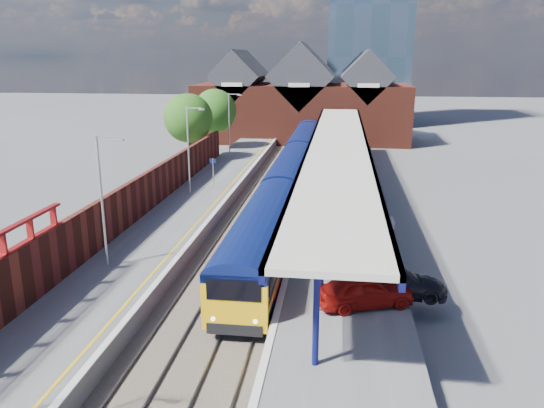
{
  "coord_description": "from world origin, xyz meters",
  "views": [
    {
      "loc": [
        5.64,
        -19.08,
        11.81
      ],
      "look_at": [
        1.39,
        13.67,
        2.6
      ],
      "focal_mm": 35.0,
      "sensor_mm": 36.0,
      "label": 1
    }
  ],
  "objects_px": {
    "lamp_post_c": "(190,144)",
    "lamp_post_d": "(230,121)",
    "platform_sign": "(213,168)",
    "parked_car_dark": "(397,282)",
    "parked_car_red": "(364,290)",
    "lamp_post_b": "(104,194)",
    "parked_car_silver": "(362,219)",
    "train": "(298,156)",
    "parked_car_blue": "(353,181)"
  },
  "relations": [
    {
      "from": "lamp_post_b",
      "to": "lamp_post_d",
      "type": "relative_size",
      "value": 1.0
    },
    {
      "from": "lamp_post_c",
      "to": "parked_car_blue",
      "type": "xyz_separation_m",
      "value": [
        13.15,
        3.09,
        -3.36
      ]
    },
    {
      "from": "parked_car_red",
      "to": "lamp_post_d",
      "type": "bearing_deg",
      "value": 0.81
    },
    {
      "from": "train",
      "to": "parked_car_blue",
      "type": "height_order",
      "value": "train"
    },
    {
      "from": "lamp_post_b",
      "to": "parked_car_red",
      "type": "bearing_deg",
      "value": -12.61
    },
    {
      "from": "lamp_post_b",
      "to": "platform_sign",
      "type": "xyz_separation_m",
      "value": [
        1.36,
        18.0,
        -2.3
      ]
    },
    {
      "from": "lamp_post_d",
      "to": "platform_sign",
      "type": "relative_size",
      "value": 2.8
    },
    {
      "from": "lamp_post_b",
      "to": "lamp_post_d",
      "type": "height_order",
      "value": "same"
    },
    {
      "from": "parked_car_silver",
      "to": "parked_car_blue",
      "type": "xyz_separation_m",
      "value": [
        -0.39,
        11.01,
        -0.06
      ]
    },
    {
      "from": "lamp_post_d",
      "to": "parked_car_blue",
      "type": "distance_m",
      "value": 18.73
    },
    {
      "from": "platform_sign",
      "to": "parked_car_red",
      "type": "distance_m",
      "value": 24.15
    },
    {
      "from": "lamp_post_b",
      "to": "lamp_post_c",
      "type": "xyz_separation_m",
      "value": [
        0.0,
        16.0,
        0.0
      ]
    },
    {
      "from": "platform_sign",
      "to": "parked_car_dark",
      "type": "relative_size",
      "value": 0.55
    },
    {
      "from": "parked_car_dark",
      "to": "parked_car_red",
      "type": "bearing_deg",
      "value": 130.03
    },
    {
      "from": "train",
      "to": "platform_sign",
      "type": "height_order",
      "value": "platform_sign"
    },
    {
      "from": "parked_car_silver",
      "to": "lamp_post_d",
      "type": "bearing_deg",
      "value": 41.88
    },
    {
      "from": "lamp_post_b",
      "to": "parked_car_silver",
      "type": "distance_m",
      "value": 16.11
    },
    {
      "from": "train",
      "to": "lamp_post_b",
      "type": "relative_size",
      "value": 9.42
    },
    {
      "from": "platform_sign",
      "to": "lamp_post_d",
      "type": "bearing_deg",
      "value": 95.56
    },
    {
      "from": "lamp_post_c",
      "to": "platform_sign",
      "type": "distance_m",
      "value": 3.34
    },
    {
      "from": "train",
      "to": "lamp_post_c",
      "type": "distance_m",
      "value": 14.11
    },
    {
      "from": "lamp_post_d",
      "to": "platform_sign",
      "type": "bearing_deg",
      "value": -84.44
    },
    {
      "from": "lamp_post_d",
      "to": "train",
      "type": "bearing_deg",
      "value": -30.52
    },
    {
      "from": "parked_car_red",
      "to": "parked_car_dark",
      "type": "relative_size",
      "value": 0.96
    },
    {
      "from": "lamp_post_d",
      "to": "parked_car_dark",
      "type": "height_order",
      "value": "lamp_post_d"
    },
    {
      "from": "lamp_post_b",
      "to": "lamp_post_d",
      "type": "distance_m",
      "value": 32.0
    },
    {
      "from": "platform_sign",
      "to": "lamp_post_c",
      "type": "bearing_deg",
      "value": -124.26
    },
    {
      "from": "platform_sign",
      "to": "parked_car_dark",
      "type": "xyz_separation_m",
      "value": [
        13.5,
        -19.7,
        -1.03
      ]
    },
    {
      "from": "lamp_post_b",
      "to": "parked_car_dark",
      "type": "distance_m",
      "value": 15.33
    },
    {
      "from": "parked_car_silver",
      "to": "train",
      "type": "bearing_deg",
      "value": 28.78
    },
    {
      "from": "lamp_post_c",
      "to": "parked_car_blue",
      "type": "bearing_deg",
      "value": 13.24
    },
    {
      "from": "lamp_post_d",
      "to": "parked_car_red",
      "type": "height_order",
      "value": "lamp_post_d"
    },
    {
      "from": "parked_car_blue",
      "to": "parked_car_dark",
      "type": "bearing_deg",
      "value": -148.83
    },
    {
      "from": "train",
      "to": "parked_car_silver",
      "type": "height_order",
      "value": "train"
    },
    {
      "from": "train",
      "to": "parked_car_blue",
      "type": "bearing_deg",
      "value": -57.41
    },
    {
      "from": "parked_car_red",
      "to": "parked_car_dark",
      "type": "xyz_separation_m",
      "value": [
        1.57,
        1.27,
        -0.09
      ]
    },
    {
      "from": "lamp_post_c",
      "to": "parked_car_dark",
      "type": "xyz_separation_m",
      "value": [
        14.86,
        -17.7,
        -3.33
      ]
    },
    {
      "from": "parked_car_red",
      "to": "platform_sign",
      "type": "bearing_deg",
      "value": 9.63
    },
    {
      "from": "parked_car_dark",
      "to": "train",
      "type": "bearing_deg",
      "value": 14.47
    },
    {
      "from": "lamp_post_c",
      "to": "parked_car_dark",
      "type": "relative_size",
      "value": 1.53
    },
    {
      "from": "lamp_post_c",
      "to": "parked_car_blue",
      "type": "distance_m",
      "value": 13.92
    },
    {
      "from": "lamp_post_c",
      "to": "parked_car_dark",
      "type": "height_order",
      "value": "lamp_post_c"
    },
    {
      "from": "lamp_post_d",
      "to": "parked_car_dark",
      "type": "bearing_deg",
      "value": -66.2
    },
    {
      "from": "lamp_post_c",
      "to": "parked_car_red",
      "type": "height_order",
      "value": "lamp_post_c"
    },
    {
      "from": "lamp_post_c",
      "to": "lamp_post_d",
      "type": "height_order",
      "value": "same"
    },
    {
      "from": "lamp_post_c",
      "to": "lamp_post_d",
      "type": "xyz_separation_m",
      "value": [
        0.0,
        16.0,
        0.0
      ]
    },
    {
      "from": "lamp_post_d",
      "to": "parked_car_red",
      "type": "xyz_separation_m",
      "value": [
        13.3,
        -34.97,
        -3.24
      ]
    },
    {
      "from": "lamp_post_b",
      "to": "platform_sign",
      "type": "bearing_deg",
      "value": 85.67
    },
    {
      "from": "parked_car_silver",
      "to": "platform_sign",
      "type": "bearing_deg",
      "value": 63.21
    },
    {
      "from": "lamp_post_b",
      "to": "parked_car_blue",
      "type": "distance_m",
      "value": 23.42
    }
  ]
}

